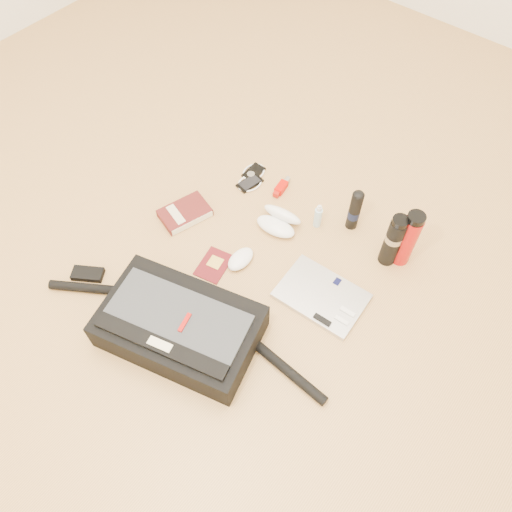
# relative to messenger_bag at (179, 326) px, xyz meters

# --- Properties ---
(ground) EXTENTS (4.00, 4.00, 0.00)m
(ground) POSITION_rel_messenger_bag_xyz_m (0.06, 0.29, -0.07)
(ground) COLOR tan
(ground) RESTS_ON ground
(messenger_bag) EXTENTS (1.02, 0.44, 0.15)m
(messenger_bag) POSITION_rel_messenger_bag_xyz_m (0.00, 0.00, 0.00)
(messenger_bag) COLOR black
(messenger_bag) RESTS_ON ground
(laptop) EXTENTS (0.31, 0.23, 0.03)m
(laptop) POSITION_rel_messenger_bag_xyz_m (0.29, 0.42, -0.06)
(laptop) COLOR #B9B9BC
(laptop) RESTS_ON ground
(book) EXTENTS (0.17, 0.22, 0.04)m
(book) POSITION_rel_messenger_bag_xyz_m (-0.35, 0.38, -0.05)
(book) COLOR #4E1514
(book) RESTS_ON ground
(passport) EXTENTS (0.13, 0.16, 0.01)m
(passport) POSITION_rel_messenger_bag_xyz_m (-0.10, 0.28, -0.06)
(passport) COLOR #550E13
(passport) RESTS_ON ground
(mouse) EXTENTS (0.07, 0.12, 0.04)m
(mouse) POSITION_rel_messenger_bag_xyz_m (-0.04, 0.36, -0.05)
(mouse) COLOR white
(mouse) RESTS_ON ground
(sunglasses_case) EXTENTS (0.18, 0.16, 0.09)m
(sunglasses_case) POSITION_rel_messenger_bag_xyz_m (-0.03, 0.58, -0.03)
(sunglasses_case) COLOR white
(sunglasses_case) RESTS_ON ground
(ipod) EXTENTS (0.09, 0.10, 0.01)m
(ipod) POSITION_rel_messenger_bag_xyz_m (-0.29, 0.74, -0.06)
(ipod) COLOR black
(ipod) RESTS_ON ground
(phone) EXTENTS (0.10, 0.12, 0.01)m
(phone) POSITION_rel_messenger_bag_xyz_m (-0.26, 0.68, -0.06)
(phone) COLOR black
(phone) RESTS_ON ground
(inhaler) EXTENTS (0.04, 0.12, 0.03)m
(inhaler) POSITION_rel_messenger_bag_xyz_m (-0.14, 0.74, -0.05)
(inhaler) COLOR #C60901
(inhaler) RESTS_ON ground
(spray_bottle) EXTENTS (0.04, 0.04, 0.12)m
(spray_bottle) POSITION_rel_messenger_bag_xyz_m (0.08, 0.68, -0.02)
(spray_bottle) COLOR #ADD7E7
(spray_bottle) RESTS_ON ground
(aerosol_can) EXTENTS (0.06, 0.06, 0.19)m
(aerosol_can) POSITION_rel_messenger_bag_xyz_m (0.19, 0.76, 0.03)
(aerosol_can) COLOR black
(aerosol_can) RESTS_ON ground
(thermos_black) EXTENTS (0.08, 0.08, 0.24)m
(thermos_black) POSITION_rel_messenger_bag_xyz_m (0.38, 0.71, 0.06)
(thermos_black) COLOR black
(thermos_black) RESTS_ON ground
(thermos_red) EXTENTS (0.08, 0.08, 0.26)m
(thermos_red) POSITION_rel_messenger_bag_xyz_m (0.42, 0.75, 0.06)
(thermos_red) COLOR #AD100E
(thermos_red) RESTS_ON ground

